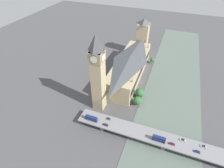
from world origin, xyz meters
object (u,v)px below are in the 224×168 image
parliament_hall (130,67)px  car_northbound_tail (204,146)px  car_southbound_mid (106,125)px  clock_tower (98,73)px  car_northbound_mid (183,140)px  road_bridge (165,140)px  double_decker_bus_mid (91,118)px  car_southbound_tail (108,119)px  car_southbound_lead (197,152)px  car_northbound_lead (172,144)px  double_decker_bus_lead (159,139)px  victoria_tower (142,37)px

parliament_hall → car_northbound_tail: bearing=136.6°
parliament_hall → car_southbound_mid: (-3.02, 84.92, -7.28)m
clock_tower → car_southbound_mid: clock_tower is taller
car_northbound_mid → car_southbound_mid: size_ratio=0.94×
car_northbound_mid → car_southbound_mid: 64.03m
road_bridge → car_northbound_mid: 14.01m
double_decker_bus_mid → car_southbound_tail: double_decker_bus_mid is taller
clock_tower → car_southbound_lead: clock_tower is taller
clock_tower → car_northbound_tail: 102.90m
car_southbound_lead → clock_tower: bearing=-14.6°
double_decker_bus_mid → car_northbound_lead: double_decker_bus_mid is taller
car_northbound_tail → car_southbound_lead: bearing=54.2°
clock_tower → car_northbound_tail: clock_tower is taller
double_decker_bus_lead → car_northbound_mid: bearing=-158.8°
clock_tower → car_northbound_lead: size_ratio=16.20×
clock_tower → car_southbound_tail: (-16.36, 17.40, -34.50)m
car_southbound_lead → car_southbound_mid: car_southbound_lead is taller
car_southbound_lead → parliament_hall: bearing=-47.3°
double_decker_bus_lead → car_northbound_mid: double_decker_bus_lead is taller
car_southbound_lead → car_southbound_mid: size_ratio=0.93×
clock_tower → car_northbound_mid: bearing=168.1°
double_decker_bus_lead → double_decker_bus_mid: (59.27, -0.22, -0.23)m
clock_tower → road_bridge: size_ratio=0.51×
double_decker_bus_mid → car_northbound_mid: (-77.42, -6.84, -1.87)m
double_decker_bus_lead → car_southbound_tail: double_decker_bus_lead is taller
victoria_tower → car_northbound_lead: (-58.83, 146.55, -18.78)m
clock_tower → car_northbound_lead: clock_tower is taller
victoria_tower → car_northbound_tail: (-82.06, 140.24, -18.76)m
parliament_hall → car_southbound_tail: size_ratio=25.55×
car_southbound_tail → double_decker_bus_lead: bearing=171.8°
road_bridge → car_northbound_tail: (-28.76, -3.56, 1.87)m
clock_tower → car_southbound_lead: bearing=165.4°
car_northbound_mid → car_southbound_lead: 12.72m
double_decker_bus_lead → car_northbound_lead: size_ratio=2.19×
double_decker_bus_mid → double_decker_bus_lead: bearing=179.8°
parliament_hall → car_southbound_mid: bearing=92.0°
car_northbound_mid → car_northbound_tail: car_northbound_mid is taller
victoria_tower → car_southbound_tail: (-3.00, 140.46, -18.80)m
car_southbound_lead → car_northbound_lead: bearing=-0.3°
double_decker_bus_lead → car_northbound_lead: double_decker_bus_lead is taller
clock_tower → road_bridge: bearing=162.7°
parliament_hall → double_decker_bus_lead: bearing=119.9°
car_southbound_lead → car_northbound_tail: bearing=-125.8°
car_southbound_mid → car_southbound_tail: 7.19m
parliament_hall → clock_tower: 67.51m
road_bridge → double_decker_bus_lead: 7.02m
car_northbound_tail → car_southbound_mid: size_ratio=0.89×
victoria_tower → car_southbound_tail: 141.75m
car_northbound_mid → victoria_tower: bearing=-64.5°
car_southbound_lead → car_southbound_tail: bearing=-4.7°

